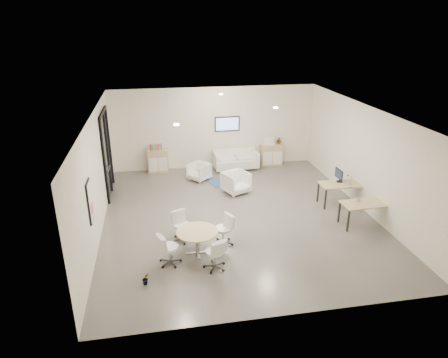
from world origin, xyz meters
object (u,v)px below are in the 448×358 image
at_px(sideboard_right, 271,154).
at_px(desk_rear, 341,186).
at_px(loveseat, 235,160).
at_px(armchair_left, 199,171).
at_px(armchair_right, 236,181).
at_px(round_table, 197,234).
at_px(desk_front, 365,205).
at_px(sideboard_left, 158,161).

relative_size(sideboard_right, desk_rear, 0.64).
xyz_separation_m(loveseat, armchair_left, (-1.57, -0.93, 0.00)).
xyz_separation_m(armchair_right, round_table, (-1.76, -3.62, 0.15)).
xyz_separation_m(loveseat, desk_rear, (2.67, -3.82, 0.29)).
distance_m(loveseat, armchair_left, 1.83).
bearing_deg(desk_front, round_table, -174.60).
bearing_deg(round_table, sideboard_right, 58.57).
bearing_deg(loveseat, desk_front, -65.68).
height_order(sideboard_left, round_table, sideboard_left).
relative_size(armchair_left, round_table, 0.67).
bearing_deg(armchair_right, armchair_left, 104.50).
relative_size(loveseat, desk_front, 1.28).
height_order(armchair_right, round_table, armchair_right).
bearing_deg(desk_front, loveseat, 114.95).
distance_m(sideboard_left, loveseat, 3.06).
bearing_deg(armchair_right, desk_front, -67.25).
relative_size(sideboard_right, round_table, 0.83).
relative_size(armchair_left, desk_rear, 0.51).
xyz_separation_m(armchair_left, desk_rear, (4.24, -2.89, 0.29)).
relative_size(desk_front, round_table, 1.31).
bearing_deg(desk_front, armchair_right, 134.75).
height_order(sideboard_left, desk_front, sideboard_left).
bearing_deg(sideboard_right, armchair_right, -128.29).
xyz_separation_m(armchair_left, armchair_right, (1.12, -1.40, 0.06)).
bearing_deg(sideboard_left, desk_rear, -35.17).
bearing_deg(loveseat, sideboard_right, 4.38).
bearing_deg(armchair_left, sideboard_right, 69.49).
distance_m(armchair_right, desk_front, 4.33).
xyz_separation_m(sideboard_left, round_table, (0.84, -6.14, 0.11)).
relative_size(armchair_right, desk_rear, 0.59).
height_order(sideboard_right, armchair_left, sideboard_right).
distance_m(sideboard_right, armchair_right, 3.21).
distance_m(desk_rear, round_table, 5.32).
height_order(loveseat, round_table, loveseat).
height_order(armchair_left, armchair_right, armchair_right).
bearing_deg(desk_front, desk_rear, 89.57).
relative_size(armchair_right, round_table, 0.77).
xyz_separation_m(armchair_left, desk_front, (4.29, -4.34, 0.28)).
bearing_deg(desk_rear, round_table, -155.76).
relative_size(sideboard_right, loveseat, 0.50).
relative_size(loveseat, armchair_left, 2.51).
relative_size(desk_rear, round_table, 1.31).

